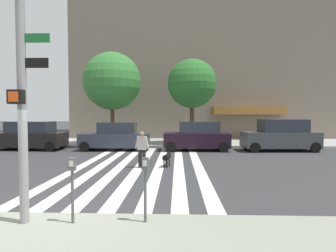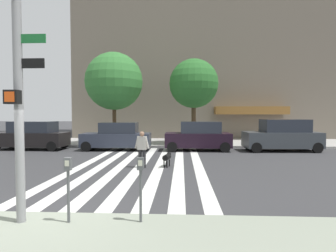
{
  "view_description": "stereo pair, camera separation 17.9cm",
  "coord_description": "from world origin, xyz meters",
  "px_view_note": "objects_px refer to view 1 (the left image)",
  "views": [
    {
      "loc": [
        2.89,
        -6.03,
        2.41
      ],
      "look_at": [
        2.47,
        6.01,
        1.89
      ],
      "focal_mm": 29.03,
      "sensor_mm": 36.0,
      "label": 1
    },
    {
      "loc": [
        3.06,
        -6.03,
        2.41
      ],
      "look_at": [
        2.47,
        6.01,
        1.89
      ],
      "focal_mm": 29.03,
      "sensor_mm": 36.0,
      "label": 2
    }
  ],
  "objects_px": {
    "street_tree_nearest": "(112,81)",
    "parked_car_fourth_in_line": "(280,136)",
    "traffic_light_pole": "(20,59)",
    "parked_car_third_in_line": "(197,136)",
    "dog_on_leash": "(167,157)",
    "parking_meter_curbside": "(72,181)",
    "parked_car_behind_first": "(116,137)",
    "parked_car_near_curb": "(29,136)",
    "parking_meter_second_along": "(145,180)",
    "pedestrian_dog_walker": "(142,147)",
    "street_tree_middle": "(192,84)"
  },
  "relations": [
    {
      "from": "parked_car_third_in_line",
      "to": "parked_car_fourth_in_line",
      "type": "distance_m",
      "value": 5.45
    },
    {
      "from": "parked_car_near_curb",
      "to": "pedestrian_dog_walker",
      "type": "height_order",
      "value": "parked_car_near_curb"
    },
    {
      "from": "parking_meter_second_along",
      "to": "street_tree_middle",
      "type": "distance_m",
      "value": 15.81
    },
    {
      "from": "parking_meter_curbside",
      "to": "parked_car_behind_first",
      "type": "bearing_deg",
      "value": 98.95
    },
    {
      "from": "parked_car_near_curb",
      "to": "pedestrian_dog_walker",
      "type": "relative_size",
      "value": 2.98
    },
    {
      "from": "dog_on_leash",
      "to": "parking_meter_second_along",
      "type": "bearing_deg",
      "value": -91.63
    },
    {
      "from": "parked_car_behind_first",
      "to": "pedestrian_dog_walker",
      "type": "distance_m",
      "value": 6.47
    },
    {
      "from": "parked_car_third_in_line",
      "to": "pedestrian_dog_walker",
      "type": "bearing_deg",
      "value": -115.96
    },
    {
      "from": "parked_car_near_curb",
      "to": "pedestrian_dog_walker",
      "type": "distance_m",
      "value": 10.36
    },
    {
      "from": "street_tree_nearest",
      "to": "street_tree_middle",
      "type": "height_order",
      "value": "street_tree_nearest"
    },
    {
      "from": "parked_car_third_in_line",
      "to": "street_tree_middle",
      "type": "bearing_deg",
      "value": 93.98
    },
    {
      "from": "street_tree_nearest",
      "to": "parked_car_fourth_in_line",
      "type": "bearing_deg",
      "value": -11.96
    },
    {
      "from": "parked_car_third_in_line",
      "to": "parked_car_fourth_in_line",
      "type": "relative_size",
      "value": 0.89
    },
    {
      "from": "parked_car_near_curb",
      "to": "dog_on_leash",
      "type": "distance_m",
      "value": 11.15
    },
    {
      "from": "dog_on_leash",
      "to": "parked_car_fourth_in_line",
      "type": "bearing_deg",
      "value": 38.05
    },
    {
      "from": "traffic_light_pole",
      "to": "parked_car_third_in_line",
      "type": "relative_size",
      "value": 1.35
    },
    {
      "from": "parking_meter_second_along",
      "to": "parked_car_near_curb",
      "type": "relative_size",
      "value": 0.28
    },
    {
      "from": "parking_meter_second_along",
      "to": "parked_car_third_in_line",
      "type": "distance_m",
      "value": 12.6
    },
    {
      "from": "street_tree_middle",
      "to": "parking_meter_curbside",
      "type": "bearing_deg",
      "value": -102.03
    },
    {
      "from": "pedestrian_dog_walker",
      "to": "street_tree_nearest",
      "type": "bearing_deg",
      "value": 111.7
    },
    {
      "from": "parked_car_fourth_in_line",
      "to": "street_tree_nearest",
      "type": "bearing_deg",
      "value": 168.04
    },
    {
      "from": "traffic_light_pole",
      "to": "parking_meter_curbside",
      "type": "distance_m",
      "value": 2.69
    },
    {
      "from": "traffic_light_pole",
      "to": "parked_car_third_in_line",
      "type": "xyz_separation_m",
      "value": [
        4.48,
        12.61,
        -2.58
      ]
    },
    {
      "from": "parked_car_fourth_in_line",
      "to": "pedestrian_dog_walker",
      "type": "height_order",
      "value": "parked_car_fourth_in_line"
    },
    {
      "from": "street_tree_nearest",
      "to": "parked_car_behind_first",
      "type": "bearing_deg",
      "value": -72.14
    },
    {
      "from": "parked_car_near_curb",
      "to": "parked_car_behind_first",
      "type": "distance_m",
      "value": 5.93
    },
    {
      "from": "parked_car_behind_first",
      "to": "dog_on_leash",
      "type": "distance_m",
      "value": 6.76
    },
    {
      "from": "parked_car_fourth_in_line",
      "to": "street_tree_nearest",
      "type": "relative_size",
      "value": 0.69
    },
    {
      "from": "street_tree_middle",
      "to": "parked_car_fourth_in_line",
      "type": "bearing_deg",
      "value": -26.59
    },
    {
      "from": "traffic_light_pole",
      "to": "parked_car_near_curb",
      "type": "relative_size",
      "value": 1.19
    },
    {
      "from": "parked_car_third_in_line",
      "to": "dog_on_leash",
      "type": "height_order",
      "value": "parked_car_third_in_line"
    },
    {
      "from": "parking_meter_curbside",
      "to": "pedestrian_dog_walker",
      "type": "relative_size",
      "value": 0.83
    },
    {
      "from": "parked_car_behind_first",
      "to": "parked_car_fourth_in_line",
      "type": "relative_size",
      "value": 0.95
    },
    {
      "from": "parking_meter_curbside",
      "to": "parked_car_behind_first",
      "type": "height_order",
      "value": "parked_car_behind_first"
    },
    {
      "from": "parked_car_behind_first",
      "to": "parked_car_third_in_line",
      "type": "xyz_separation_m",
      "value": [
        5.45,
        -0.0,
        0.05
      ]
    },
    {
      "from": "parking_meter_second_along",
      "to": "parked_car_fourth_in_line",
      "type": "relative_size",
      "value": 0.28
    },
    {
      "from": "parking_meter_curbside",
      "to": "street_tree_nearest",
      "type": "bearing_deg",
      "value": 100.47
    },
    {
      "from": "parking_meter_second_along",
      "to": "pedestrian_dog_walker",
      "type": "xyz_separation_m",
      "value": [
        -0.92,
        6.49,
        -0.1
      ]
    },
    {
      "from": "parked_car_behind_first",
      "to": "pedestrian_dog_walker",
      "type": "xyz_separation_m",
      "value": [
        2.55,
        -5.95,
        0.03
      ]
    },
    {
      "from": "dog_on_leash",
      "to": "pedestrian_dog_walker",
      "type": "bearing_deg",
      "value": -165.56
    },
    {
      "from": "parked_car_third_in_line",
      "to": "street_tree_middle",
      "type": "relative_size",
      "value": 0.67
    },
    {
      "from": "parked_car_near_curb",
      "to": "street_tree_nearest",
      "type": "relative_size",
      "value": 0.7
    },
    {
      "from": "parked_car_near_curb",
      "to": "dog_on_leash",
      "type": "height_order",
      "value": "parked_car_near_curb"
    },
    {
      "from": "parked_car_fourth_in_line",
      "to": "dog_on_leash",
      "type": "relative_size",
      "value": 5.02
    },
    {
      "from": "parked_car_near_curb",
      "to": "parked_car_third_in_line",
      "type": "relative_size",
      "value": 1.14
    },
    {
      "from": "parked_car_behind_first",
      "to": "dog_on_leash",
      "type": "height_order",
      "value": "parked_car_behind_first"
    },
    {
      "from": "parked_car_behind_first",
      "to": "pedestrian_dog_walker",
      "type": "height_order",
      "value": "parked_car_behind_first"
    },
    {
      "from": "parked_car_behind_first",
      "to": "parked_car_third_in_line",
      "type": "relative_size",
      "value": 1.06
    },
    {
      "from": "traffic_light_pole",
      "to": "street_tree_nearest",
      "type": "bearing_deg",
      "value": 96.69
    },
    {
      "from": "traffic_light_pole",
      "to": "street_tree_nearest",
      "type": "distance_m",
      "value": 15.25
    }
  ]
}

